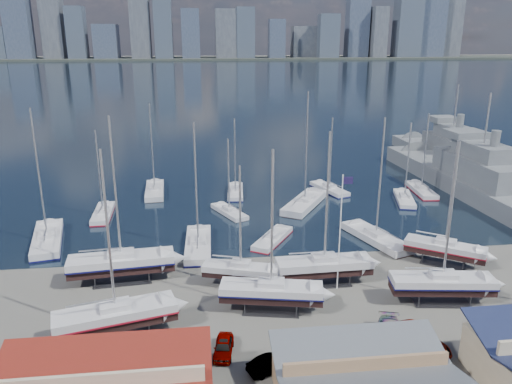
{
  "coord_description": "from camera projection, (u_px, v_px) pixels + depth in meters",
  "views": [
    {
      "loc": [
        -11.07,
        -54.28,
        25.19
      ],
      "look_at": [
        -3.69,
        8.0,
        5.7
      ],
      "focal_mm": 35.0,
      "sensor_mm": 36.0,
      "label": 1
    }
  ],
  "objects": [
    {
      "name": "sailboat_cradle_4",
      "position": [
        324.0,
        265.0,
        52.75
      ],
      "size": [
        10.18,
        3.12,
        16.45
      ],
      "rotation": [
        0.0,
        0.0,
        0.03
      ],
      "color": "#2D2D33",
      "rests_on": "ground"
    },
    {
      "name": "car_c",
      "position": [
        421.0,
        340.0,
        42.02
      ],
      "size": [
        3.94,
        6.12,
        1.57
      ],
      "primitive_type": "imported",
      "rotation": [
        0.0,
        0.0,
        0.26
      ],
      "color": "gray",
      "rests_on": "ground"
    },
    {
      "name": "ground",
      "position": [
        313.0,
        296.0,
        50.71
      ],
      "size": [
        1400.0,
        1400.0,
        0.0
      ],
      "primitive_type": "plane",
      "color": "#605E59",
      "rests_on": "ground"
    },
    {
      "name": "sailboat_cradle_3",
      "position": [
        271.0,
        291.0,
        47.42
      ],
      "size": [
        10.19,
        4.69,
        15.9
      ],
      "rotation": [
        0.0,
        0.0,
        -0.2
      ],
      "color": "#2D2D33",
      "rests_on": "ground"
    },
    {
      "name": "sailboat_moored_6",
      "position": [
        273.0,
        239.0,
        64.18
      ],
      "size": [
        6.45,
        8.47,
        12.67
      ],
      "rotation": [
        0.0,
        0.0,
        1.02
      ],
      "color": "black",
      "rests_on": "water"
    },
    {
      "name": "sailboat_moored_1",
      "position": [
        103.0,
        214.0,
        73.3
      ],
      "size": [
        2.79,
        9.03,
        13.39
      ],
      "rotation": [
        0.0,
        0.0,
        1.6
      ],
      "color": "black",
      "rests_on": "water"
    },
    {
      "name": "sailboat_cradle_6",
      "position": [
        445.0,
        248.0,
        57.26
      ],
      "size": [
        8.75,
        7.24,
        14.59
      ],
      "rotation": [
        0.0,
        0.0,
        -0.62
      ],
      "color": "#2D2D33",
      "rests_on": "ground"
    },
    {
      "name": "sailboat_moored_7",
      "position": [
        305.0,
        204.0,
        77.57
      ],
      "size": [
        9.37,
        12.25,
        18.54
      ],
      "rotation": [
        0.0,
        0.0,
        1.02
      ],
      "color": "black",
      "rests_on": "water"
    },
    {
      "name": "sailboat_cradle_1",
      "position": [
        116.0,
        315.0,
        43.23
      ],
      "size": [
        10.89,
        5.53,
        16.88
      ],
      "rotation": [
        0.0,
        0.0,
        0.26
      ],
      "color": "#2D2D33",
      "rests_on": "ground"
    },
    {
      "name": "car_d",
      "position": [
        391.0,
        335.0,
        42.86
      ],
      "size": [
        3.51,
        5.56,
        1.5
      ],
      "primitive_type": "imported",
      "rotation": [
        0.0,
        0.0,
        -0.29
      ],
      "color": "gray",
      "rests_on": "ground"
    },
    {
      "name": "car_b",
      "position": [
        271.0,
        364.0,
        39.18
      ],
      "size": [
        4.17,
        2.72,
        1.3
      ],
      "primitive_type": "imported",
      "rotation": [
        0.0,
        0.0,
        1.95
      ],
      "color": "gray",
      "rests_on": "ground"
    },
    {
      "name": "sailboat_moored_10",
      "position": [
        404.0,
        200.0,
        79.86
      ],
      "size": [
        4.69,
        9.25,
        13.31
      ],
      "rotation": [
        0.0,
        0.0,
        1.31
      ],
      "color": "black",
      "rests_on": "water"
    },
    {
      "name": "sailboat_moored_3",
      "position": [
        198.0,
        246.0,
        62.05
      ],
      "size": [
        3.42,
        11.18,
        16.59
      ],
      "rotation": [
        0.0,
        0.0,
        1.54
      ],
      "color": "black",
      "rests_on": "water"
    },
    {
      "name": "sailboat_moored_11",
      "position": [
        421.0,
        191.0,
        84.38
      ],
      "size": [
        3.36,
        9.59,
        14.07
      ],
      "rotation": [
        0.0,
        0.0,
        1.49
      ],
      "color": "black",
      "rests_on": "water"
    },
    {
      "name": "car_a",
      "position": [
        224.0,
        347.0,
        41.32
      ],
      "size": [
        2.13,
        4.01,
        1.3
      ],
      "primitive_type": "imported",
      "rotation": [
        0.0,
        0.0,
        -0.16
      ],
      "color": "gray",
      "rests_on": "ground"
    },
    {
      "name": "skyline",
      "position": [
        197.0,
        25.0,
        572.85
      ],
      "size": [
        639.14,
        43.8,
        107.69
      ],
      "color": "#475166",
      "rests_on": "far_shore"
    },
    {
      "name": "water",
      "position": [
        212.0,
        76.0,
        344.73
      ],
      "size": [
        1400.0,
        600.0,
        0.4
      ],
      "primitive_type": "cube",
      "color": "#172736",
      "rests_on": "ground"
    },
    {
      "name": "sailboat_moored_2",
      "position": [
        155.0,
        192.0,
        83.97
      ],
      "size": [
        3.46,
        10.61,
        15.82
      ],
      "rotation": [
        0.0,
        0.0,
        1.62
      ],
      "color": "black",
      "rests_on": "water"
    },
    {
      "name": "far_shore",
      "position": [
        204.0,
        59.0,
        590.92
      ],
      "size": [
        1400.0,
        80.0,
        2.2
      ],
      "primitive_type": "cube",
      "color": "#2D332D",
      "rests_on": "ground"
    },
    {
      "name": "sailboat_moored_9",
      "position": [
        376.0,
        239.0,
        64.28
      ],
      "size": [
        6.55,
        11.52,
        16.78
      ],
      "rotation": [
        0.0,
        0.0,
        1.9
      ],
      "color": "black",
      "rests_on": "water"
    },
    {
      "name": "flagpole",
      "position": [
        341.0,
        225.0,
        50.16
      ],
      "size": [
        1.09,
        0.12,
        12.4
      ],
      "color": "white",
      "rests_on": "ground"
    },
    {
      "name": "naval_ship_east",
      "position": [
        478.0,
        186.0,
        82.5
      ],
      "size": [
        11.32,
        53.36,
        18.77
      ],
      "rotation": [
        0.0,
        0.0,
        1.62
      ],
      "color": "slate",
      "rests_on": "water"
    },
    {
      "name": "sailboat_moored_4",
      "position": [
        229.0,
        212.0,
        74.06
      ],
      "size": [
        5.31,
        8.09,
        11.92
      ],
      "rotation": [
        0.0,
        0.0,
        2.0
      ],
      "color": "black",
      "rests_on": "water"
    },
    {
      "name": "sailboat_moored_8",
      "position": [
        329.0,
        190.0,
        85.11
      ],
      "size": [
        5.25,
        9.18,
        13.25
      ],
      "rotation": [
        0.0,
        0.0,
        1.91
      ],
      "color": "black",
      "rests_on": "water"
    },
    {
      "name": "shed_grey",
      "position": [
        365.0,
        381.0,
        34.9
      ],
      "size": [
        12.6,
        8.4,
        4.17
      ],
      "color": "#8C6B4C",
      "rests_on": "ground"
    },
    {
      "name": "sailboat_moored_5",
      "position": [
        235.0,
        193.0,
        83.55
      ],
      "size": [
        3.22,
        9.07,
        13.3
      ],
      "rotation": [
        0.0,
        0.0,
        1.49
      ],
      "color": "black",
      "rests_on": "water"
    },
    {
      "name": "naval_ship_west",
      "position": [
        450.0,
        158.0,
        101.82
      ],
      "size": [
        7.66,
        43.27,
        17.88
      ],
      "rotation": [
        0.0,
        0.0,
        1.59
      ],
      "color": "slate",
      "rests_on": "water"
    },
    {
      "name": "sailboat_cradle_5",
      "position": [
        442.0,
        283.0,
        48.98
      ],
      "size": [
        10.35,
        4.13,
        16.24
      ],
      "rotation": [
        0.0,
        0.0,
        -0.13
      ],
      "color": "#2D2D33",
      "rests_on": "ground"
    },
    {
      "name": "sailboat_moored_0",
      "position": [
        48.0,
        241.0,
        63.66
      ],
      "size": [
        5.76,
        12.53,
        18.08
      ],
      "rotation": [
        0.0,
        0.0,
        1.77
      ],
      "color": "black",
      "rests_on": "water"
    },
    {
      "name": "sailboat_cradle_2",
      "position": [
        241.0,
        270.0,
        52.07
      ],
      "size": [
        8.25,
        4.54,
        13.2
      ],
      "rotation": [
        0.0,
        0.0,
        -0.31
      ],
      "color": "#2D2D33",
      "rests_on": "ground"
    },
    {
      "name": "sailboat_cradle_0",
      "position": [
        122.0,
        263.0,
        53.27
      ],
      "size": [
        11.43,
        4.24,
        17.91
      ],
      "rotation": [
        0.0,
        0.0,
        0.1
      ],
      "color": "#2D2D33",
      "rests_on": "ground"
    }
  ]
}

